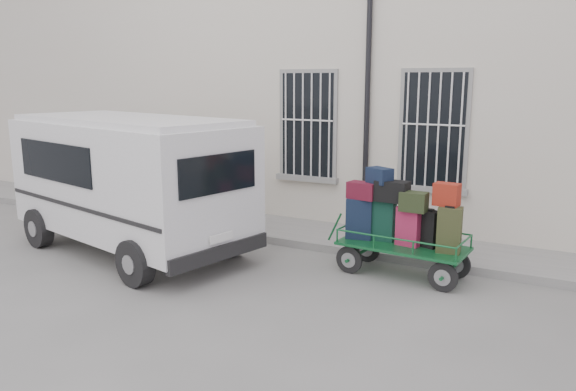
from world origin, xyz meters
The scene contains 5 objects.
ground centered at (0.00, 0.00, 0.00)m, with size 80.00×80.00×0.00m, color slate.
building centered at (0.00, 5.50, 3.00)m, with size 24.00×5.15×6.00m.
sidewalk centered at (0.00, 2.20, 0.07)m, with size 24.00×1.70×0.15m, color gray.
luggage_cart centered at (2.35, 0.81, 0.91)m, with size 2.47×1.10×1.78m.
van centered at (-2.53, -0.26, 1.46)m, with size 5.39×3.21×2.55m.
Camera 1 is at (4.88, -7.97, 3.21)m, focal length 35.00 mm.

